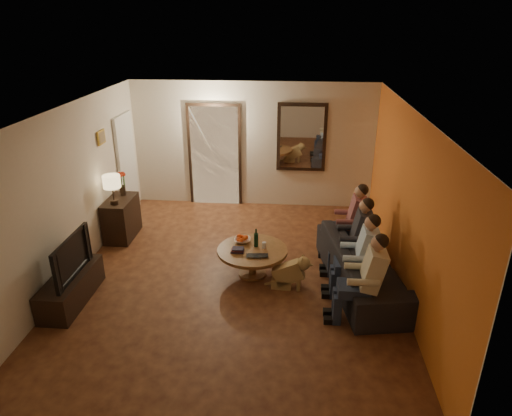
# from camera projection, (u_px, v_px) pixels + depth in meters

# --- Properties ---
(floor) EXTENTS (5.00, 6.00, 0.01)m
(floor) POSITION_uv_depth(u_px,v_px,m) (235.00, 276.00, 7.20)
(floor) COLOR #441E12
(floor) RESTS_ON ground
(ceiling) EXTENTS (5.00, 6.00, 0.01)m
(ceiling) POSITION_uv_depth(u_px,v_px,m) (232.00, 111.00, 6.18)
(ceiling) COLOR white
(ceiling) RESTS_ON back_wall
(back_wall) EXTENTS (5.00, 0.02, 2.60)m
(back_wall) POSITION_uv_depth(u_px,v_px,m) (253.00, 145.00, 9.44)
(back_wall) COLOR beige
(back_wall) RESTS_ON floor
(front_wall) EXTENTS (5.00, 0.02, 2.60)m
(front_wall) POSITION_uv_depth(u_px,v_px,m) (189.00, 330.00, 3.94)
(front_wall) COLOR beige
(front_wall) RESTS_ON floor
(left_wall) EXTENTS (0.02, 6.00, 2.60)m
(left_wall) POSITION_uv_depth(u_px,v_px,m) (70.00, 194.00, 6.89)
(left_wall) COLOR beige
(left_wall) RESTS_ON floor
(right_wall) EXTENTS (0.02, 6.00, 2.60)m
(right_wall) POSITION_uv_depth(u_px,v_px,m) (408.00, 205.00, 6.49)
(right_wall) COLOR beige
(right_wall) RESTS_ON floor
(orange_accent) EXTENTS (0.01, 6.00, 2.60)m
(orange_accent) POSITION_uv_depth(u_px,v_px,m) (407.00, 205.00, 6.49)
(orange_accent) COLOR orange
(orange_accent) RESTS_ON right_wall
(kitchen_doorway) EXTENTS (1.00, 0.06, 2.10)m
(kitchen_doorway) POSITION_uv_depth(u_px,v_px,m) (215.00, 156.00, 9.58)
(kitchen_doorway) COLOR #FFE0A5
(kitchen_doorway) RESTS_ON floor
(door_trim) EXTENTS (1.12, 0.04, 2.22)m
(door_trim) POSITION_uv_depth(u_px,v_px,m) (215.00, 156.00, 9.57)
(door_trim) COLOR black
(door_trim) RESTS_ON floor
(fridge_glimpse) EXTENTS (0.45, 0.03, 1.70)m
(fridge_glimpse) POSITION_uv_depth(u_px,v_px,m) (227.00, 163.00, 9.62)
(fridge_glimpse) COLOR silver
(fridge_glimpse) RESTS_ON floor
(mirror_frame) EXTENTS (1.00, 0.05, 1.40)m
(mirror_frame) POSITION_uv_depth(u_px,v_px,m) (302.00, 137.00, 9.24)
(mirror_frame) COLOR black
(mirror_frame) RESTS_ON back_wall
(mirror_glass) EXTENTS (0.86, 0.02, 1.26)m
(mirror_glass) POSITION_uv_depth(u_px,v_px,m) (302.00, 138.00, 9.21)
(mirror_glass) COLOR white
(mirror_glass) RESTS_ON back_wall
(white_door) EXTENTS (0.06, 0.85, 2.04)m
(white_door) POSITION_uv_depth(u_px,v_px,m) (127.00, 165.00, 9.10)
(white_door) COLOR white
(white_door) RESTS_ON floor
(framed_art) EXTENTS (0.03, 0.28, 0.24)m
(framed_art) POSITION_uv_depth(u_px,v_px,m) (101.00, 137.00, 7.86)
(framed_art) COLOR #B28C33
(framed_art) RESTS_ON left_wall
(art_canvas) EXTENTS (0.01, 0.22, 0.18)m
(art_canvas) POSITION_uv_depth(u_px,v_px,m) (102.00, 137.00, 7.86)
(art_canvas) COLOR brown
(art_canvas) RESTS_ON left_wall
(dresser) EXTENTS (0.45, 0.83, 0.74)m
(dresser) POSITION_uv_depth(u_px,v_px,m) (121.00, 218.00, 8.33)
(dresser) COLOR black
(dresser) RESTS_ON floor
(table_lamp) EXTENTS (0.30, 0.30, 0.54)m
(table_lamp) POSITION_uv_depth(u_px,v_px,m) (113.00, 190.00, 7.88)
(table_lamp) COLOR beige
(table_lamp) RESTS_ON dresser
(flower_vase) EXTENTS (0.14, 0.14, 0.44)m
(flower_vase) POSITION_uv_depth(u_px,v_px,m) (122.00, 184.00, 8.30)
(flower_vase) COLOR red
(flower_vase) RESTS_ON dresser
(tv_stand) EXTENTS (0.45, 1.27, 0.42)m
(tv_stand) POSITION_uv_depth(u_px,v_px,m) (71.00, 288.00, 6.50)
(tv_stand) COLOR black
(tv_stand) RESTS_ON floor
(tv) EXTENTS (1.03, 0.14, 0.59)m
(tv) POSITION_uv_depth(u_px,v_px,m) (65.00, 257.00, 6.30)
(tv) COLOR black
(tv) RESTS_ON tv_stand
(sofa) EXTENTS (2.50, 1.32, 0.69)m
(sofa) POSITION_uv_depth(u_px,v_px,m) (364.00, 265.00, 6.83)
(sofa) COLOR black
(sofa) RESTS_ON floor
(person_a) EXTENTS (0.60, 0.40, 1.20)m
(person_a) POSITION_uv_depth(u_px,v_px,m) (367.00, 282.00, 5.92)
(person_a) COLOR tan
(person_a) RESTS_ON sofa
(person_b) EXTENTS (0.60, 0.40, 1.20)m
(person_b) POSITION_uv_depth(u_px,v_px,m) (361.00, 260.00, 6.47)
(person_b) COLOR tan
(person_b) RESTS_ON sofa
(person_c) EXTENTS (0.60, 0.40, 1.20)m
(person_c) POSITION_uv_depth(u_px,v_px,m) (356.00, 240.00, 7.02)
(person_c) COLOR tan
(person_c) RESTS_ON sofa
(person_d) EXTENTS (0.60, 0.40, 1.20)m
(person_d) POSITION_uv_depth(u_px,v_px,m) (352.00, 224.00, 7.57)
(person_d) COLOR tan
(person_d) RESTS_ON sofa
(dog) EXTENTS (0.57, 0.27, 0.56)m
(dog) POSITION_uv_depth(u_px,v_px,m) (288.00, 271.00, 6.78)
(dog) COLOR #A0844A
(dog) RESTS_ON floor
(coffee_table) EXTENTS (1.36, 1.36, 0.45)m
(coffee_table) POSITION_uv_depth(u_px,v_px,m) (252.00, 262.00, 7.16)
(coffee_table) COLOR brown
(coffee_table) RESTS_ON floor
(bowl) EXTENTS (0.26, 0.26, 0.06)m
(bowl) POSITION_uv_depth(u_px,v_px,m) (242.00, 240.00, 7.28)
(bowl) COLOR white
(bowl) RESTS_ON coffee_table
(oranges) EXTENTS (0.20, 0.20, 0.08)m
(oranges) POSITION_uv_depth(u_px,v_px,m) (242.00, 237.00, 7.25)
(oranges) COLOR #F24F14
(oranges) RESTS_ON bowl
(wine_bottle) EXTENTS (0.07, 0.07, 0.31)m
(wine_bottle) POSITION_uv_depth(u_px,v_px,m) (256.00, 237.00, 7.10)
(wine_bottle) COLOR black
(wine_bottle) RESTS_ON coffee_table
(wine_glass) EXTENTS (0.06, 0.06, 0.10)m
(wine_glass) POSITION_uv_depth(u_px,v_px,m) (264.00, 245.00, 7.08)
(wine_glass) COLOR silver
(wine_glass) RESTS_ON coffee_table
(book_stack) EXTENTS (0.20, 0.15, 0.07)m
(book_stack) POSITION_uv_depth(u_px,v_px,m) (237.00, 250.00, 6.98)
(book_stack) COLOR black
(book_stack) RESTS_ON coffee_table
(laptop) EXTENTS (0.35, 0.24, 0.03)m
(laptop) POSITION_uv_depth(u_px,v_px,m) (257.00, 257.00, 6.80)
(laptop) COLOR black
(laptop) RESTS_ON coffee_table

